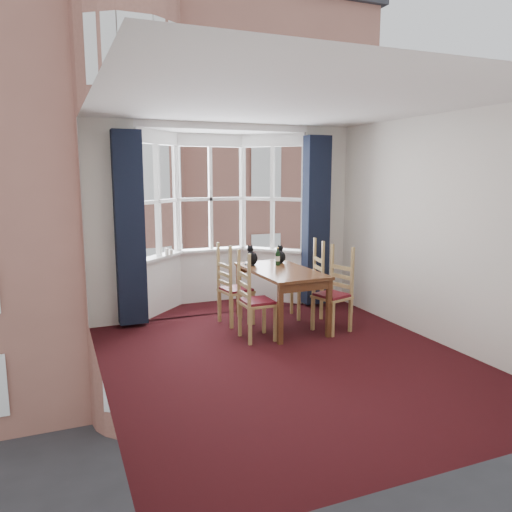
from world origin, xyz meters
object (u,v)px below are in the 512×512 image
wine_bottle (278,257)px  candle_tall (167,252)px  chair_right_far (312,285)px  candle_short (171,252)px  cat_right (281,256)px  dining_table (281,276)px  chair_right_near (337,296)px  cat_left (252,257)px  chair_left_far (230,291)px  chair_left_near (251,304)px

wine_bottle → candle_tall: wine_bottle is taller
chair_right_far → candle_short: candle_short is taller
chair_right_far → cat_right: cat_right is taller
cat_right → candle_short: cat_right is taller
dining_table → cat_right: 0.55m
chair_right_far → cat_right: 0.63m
candle_tall → candle_short: size_ratio=1.28×
chair_right_near → cat_left: 1.33m
dining_table → chair_left_far: bearing=153.2°
chair_left_near → wine_bottle: wine_bottle is taller
chair_left_near → cat_left: cat_left is taller
dining_table → wine_bottle: (0.09, 0.30, 0.21)m
cat_left → cat_right: size_ratio=1.09×
wine_bottle → candle_short: wine_bottle is taller
chair_right_near → candle_short: bearing=136.1°
dining_table → candle_tall: (-1.29, 1.27, 0.23)m
chair_left_near → cat_left: (0.37, 0.88, 0.43)m
cat_left → candle_short: size_ratio=3.39×
cat_left → chair_left_near: bearing=-112.8°
chair_left_near → chair_right_far: 1.39m
cat_right → chair_right_far: bearing=-29.4°
chair_left_far → cat_right: 0.95m
chair_left_far → chair_right_near: same height
cat_right → cat_left: bearing=179.3°
chair_right_far → cat_right: size_ratio=3.45×
cat_left → chair_left_far: bearing=-157.7°
chair_left_near → chair_left_far: size_ratio=1.00×
chair_right_near → cat_left: cat_left is taller
chair_right_far → cat_left: cat_left is taller
chair_left_far → chair_right_near: 1.46m
chair_left_far → cat_right: cat_right is taller
chair_left_near → cat_right: bearing=46.9°
chair_left_far → cat_left: cat_left is taller
chair_left_far → candle_tall: bearing=124.7°
cat_right → candle_tall: size_ratio=2.42×
cat_right → candle_short: bearing=149.8°
candle_tall → dining_table: bearing=-44.7°
chair_left_far → cat_left: size_ratio=3.16×
chair_left_near → candle_short: 1.87m
wine_bottle → dining_table: bearing=-106.3°
chair_left_far → chair_right_near: size_ratio=1.00×
chair_left_far → candle_tall: candle_tall is taller
cat_left → cat_right: cat_left is taller
candle_short → chair_left_near: bearing=-70.2°
chair_left_far → candle_short: candle_short is taller
candle_short → chair_right_near: bearing=-43.9°
chair_left_far → chair_right_far: (1.25, -0.08, 0.00)m
chair_right_far → wine_bottle: wine_bottle is taller
dining_table → chair_left_far: (-0.63, 0.32, -0.23)m
chair_left_near → candle_tall: 1.87m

